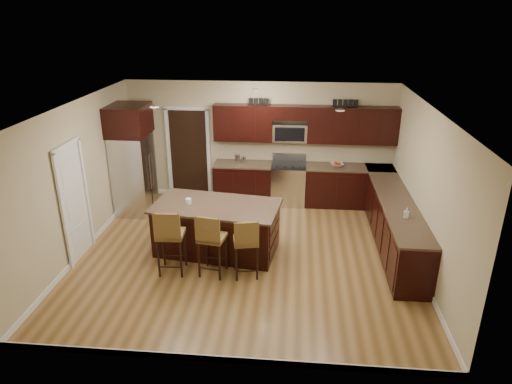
# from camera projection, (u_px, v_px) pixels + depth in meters

# --- Properties ---
(floor) EXTENTS (6.00, 6.00, 0.00)m
(floor) POSITION_uv_depth(u_px,v_px,m) (247.00, 254.00, 8.32)
(floor) COLOR olive
(floor) RESTS_ON ground
(ceiling) EXTENTS (6.00, 6.00, 0.00)m
(ceiling) POSITION_uv_depth(u_px,v_px,m) (246.00, 107.00, 7.30)
(ceiling) COLOR silver
(ceiling) RESTS_ON wall_back
(wall_back) EXTENTS (6.00, 0.00, 6.00)m
(wall_back) POSITION_uv_depth(u_px,v_px,m) (260.00, 142.00, 10.35)
(wall_back) COLOR #BFB18A
(wall_back) RESTS_ON floor
(wall_left) EXTENTS (0.00, 5.50, 5.50)m
(wall_left) POSITION_uv_depth(u_px,v_px,m) (78.00, 180.00, 8.06)
(wall_left) COLOR #BFB18A
(wall_left) RESTS_ON floor
(wall_right) EXTENTS (0.00, 5.50, 5.50)m
(wall_right) POSITION_uv_depth(u_px,v_px,m) (426.00, 192.00, 7.56)
(wall_right) COLOR #BFB18A
(wall_right) RESTS_ON floor
(base_cabinets) EXTENTS (4.02, 3.96, 0.92)m
(base_cabinets) POSITION_uv_depth(u_px,v_px,m) (347.00, 204.00, 9.32)
(base_cabinets) COLOR black
(base_cabinets) RESTS_ON floor
(upper_cabinets) EXTENTS (4.00, 0.33, 0.80)m
(upper_cabinets) POSITION_uv_depth(u_px,v_px,m) (307.00, 123.00, 9.92)
(upper_cabinets) COLOR black
(upper_cabinets) RESTS_ON wall_back
(range) EXTENTS (0.76, 0.64, 1.11)m
(range) POSITION_uv_depth(u_px,v_px,m) (288.00, 183.00, 10.35)
(range) COLOR silver
(range) RESTS_ON floor
(microwave) EXTENTS (0.76, 0.31, 0.40)m
(microwave) POSITION_uv_depth(u_px,v_px,m) (290.00, 132.00, 10.06)
(microwave) COLOR silver
(microwave) RESTS_ON upper_cabinets
(doorway) EXTENTS (0.85, 0.03, 2.06)m
(doorway) POSITION_uv_depth(u_px,v_px,m) (189.00, 153.00, 10.59)
(doorway) COLOR black
(doorway) RESTS_ON floor
(pantry_door) EXTENTS (0.03, 0.80, 2.04)m
(pantry_door) POSITION_uv_depth(u_px,v_px,m) (74.00, 204.00, 7.91)
(pantry_door) COLOR white
(pantry_door) RESTS_ON floor
(letter_decor) EXTENTS (2.20, 0.03, 0.15)m
(letter_decor) POSITION_uv_depth(u_px,v_px,m) (301.00, 102.00, 9.76)
(letter_decor) COLOR black
(letter_decor) RESTS_ON upper_cabinets
(island) EXTENTS (2.36, 1.45, 0.92)m
(island) POSITION_uv_depth(u_px,v_px,m) (217.00, 229.00, 8.31)
(island) COLOR black
(island) RESTS_ON floor
(stool_left) EXTENTS (0.45, 0.45, 1.17)m
(stool_left) POSITION_uv_depth(u_px,v_px,m) (170.00, 235.00, 7.46)
(stool_left) COLOR olive
(stool_left) RESTS_ON floor
(stool_mid) EXTENTS (0.49, 0.49, 1.12)m
(stool_mid) POSITION_uv_depth(u_px,v_px,m) (211.00, 238.00, 7.42)
(stool_mid) COLOR olive
(stool_mid) RESTS_ON floor
(stool_right) EXTENTS (0.47, 0.47, 1.06)m
(stool_right) POSITION_uv_depth(u_px,v_px,m) (246.00, 242.00, 7.39)
(stool_right) COLOR olive
(stool_right) RESTS_ON floor
(refrigerator) EXTENTS (0.79, 0.93, 2.35)m
(refrigerator) POSITION_uv_depth(u_px,v_px,m) (132.00, 159.00, 9.65)
(refrigerator) COLOR silver
(refrigerator) RESTS_ON floor
(floor_mat) EXTENTS (0.90, 0.67, 0.01)m
(floor_mat) POSITION_uv_depth(u_px,v_px,m) (244.00, 222.00, 9.55)
(floor_mat) COLOR brown
(floor_mat) RESTS_ON floor
(fruit_bowl) EXTENTS (0.33, 0.33, 0.07)m
(fruit_bowl) POSITION_uv_depth(u_px,v_px,m) (337.00, 165.00, 10.07)
(fruit_bowl) COLOR silver
(fruit_bowl) RESTS_ON base_cabinets
(soap_bottle) EXTENTS (0.10, 0.10, 0.17)m
(soap_bottle) POSITION_uv_depth(u_px,v_px,m) (406.00, 213.00, 7.59)
(soap_bottle) COLOR #B2B2B2
(soap_bottle) RESTS_ON base_cabinets
(canister_tall) EXTENTS (0.12, 0.12, 0.20)m
(canister_tall) POSITION_uv_depth(u_px,v_px,m) (237.00, 159.00, 10.24)
(canister_tall) COLOR silver
(canister_tall) RESTS_ON base_cabinets
(canister_short) EXTENTS (0.11, 0.11, 0.16)m
(canister_short) POSITION_uv_depth(u_px,v_px,m) (244.00, 160.00, 10.23)
(canister_short) COLOR silver
(canister_short) RESTS_ON base_cabinets
(island_jar) EXTENTS (0.10, 0.10, 0.10)m
(island_jar) POSITION_uv_depth(u_px,v_px,m) (188.00, 201.00, 8.14)
(island_jar) COLOR white
(island_jar) RESTS_ON island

